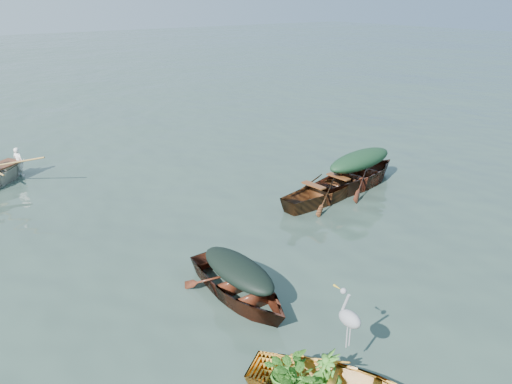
# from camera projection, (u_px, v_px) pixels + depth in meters

# --- Properties ---
(ground) EXTENTS (140.00, 140.00, 0.00)m
(ground) POSITION_uv_depth(u_px,v_px,m) (277.00, 244.00, 11.45)
(ground) COLOR #31453B
(ground) RESTS_ON ground
(dark_covered_boat) EXTENTS (1.37, 3.62, 0.90)m
(dark_covered_boat) POSITION_uv_depth(u_px,v_px,m) (239.00, 298.00, 9.44)
(dark_covered_boat) COLOR #4E1F12
(dark_covered_boat) RESTS_ON ground
(green_tarp_boat) EXTENTS (4.95, 2.14, 1.15)m
(green_tarp_boat) POSITION_uv_depth(u_px,v_px,m) (358.00, 187.00, 14.85)
(green_tarp_boat) COLOR #471810
(green_tarp_boat) RESTS_ON ground
(open_wooden_boat) EXTENTS (4.28, 1.68, 0.96)m
(open_wooden_boat) POSITION_uv_depth(u_px,v_px,m) (325.00, 201.00, 13.85)
(open_wooden_boat) COLOR brown
(open_wooden_boat) RESTS_ON ground
(dark_tarp_cover) EXTENTS (0.75, 1.99, 0.40)m
(dark_tarp_cover) POSITION_uv_depth(u_px,v_px,m) (238.00, 268.00, 9.20)
(dark_tarp_cover) COLOR black
(dark_tarp_cover) RESTS_ON dark_covered_boat
(green_tarp_cover) EXTENTS (2.72, 1.18, 0.52)m
(green_tarp_cover) POSITION_uv_depth(u_px,v_px,m) (360.00, 160.00, 14.54)
(green_tarp_cover) COLOR #14331D
(green_tarp_cover) RESTS_ON green_tarp_boat
(thwart_benches) EXTENTS (2.15, 0.97, 0.04)m
(thwart_benches) POSITION_uv_depth(u_px,v_px,m) (326.00, 184.00, 13.67)
(thwart_benches) COLOR #562C14
(thwart_benches) RESTS_ON open_wooden_boat
(heron) EXTENTS (0.45, 0.49, 0.92)m
(heron) POSITION_uv_depth(u_px,v_px,m) (349.00, 328.00, 7.12)
(heron) COLOR #919399
(heron) RESTS_ON yellow_dinghy
(dinghy_weeds) EXTENTS (1.08, 1.14, 0.60)m
(dinghy_weeds) POSITION_uv_depth(u_px,v_px,m) (305.00, 352.00, 6.89)
(dinghy_weeds) COLOR #2A6A1B
(dinghy_weeds) RESTS_ON yellow_dinghy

